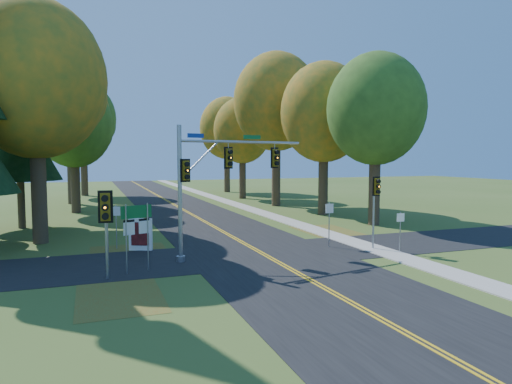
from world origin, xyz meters
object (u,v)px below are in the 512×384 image
object	(u,v)px
traffic_mast	(214,174)
east_signal_pole	(376,194)
info_kiosk	(141,235)
route_sign_cluster	(137,224)

from	to	relation	value
traffic_mast	east_signal_pole	distance (m)	8.88
traffic_mast	info_kiosk	size ratio (longest dim) A/B	4.07
traffic_mast	route_sign_cluster	xyz separation A→B (m)	(-3.93, -1.69, -2.10)
traffic_mast	east_signal_pole	xyz separation A→B (m)	(8.73, -1.15, -1.19)
east_signal_pole	info_kiosk	bearing A→B (deg)	161.20
route_sign_cluster	info_kiosk	size ratio (longest dim) A/B	1.73
route_sign_cluster	info_kiosk	xyz separation A→B (m)	(0.63, 4.77, -1.27)
east_signal_pole	info_kiosk	world-z (taller)	east_signal_pole
route_sign_cluster	info_kiosk	world-z (taller)	route_sign_cluster
traffic_mast	info_kiosk	xyz separation A→B (m)	(-3.30, 3.07, -3.36)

